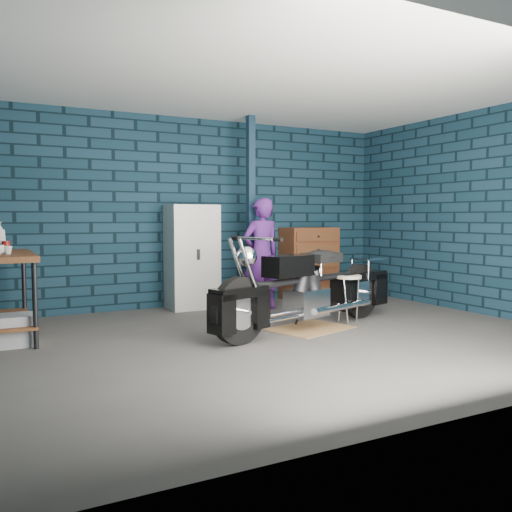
% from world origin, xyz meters
% --- Properties ---
extents(ground, '(6.00, 6.00, 0.00)m').
position_xyz_m(ground, '(0.00, 0.00, 0.00)').
color(ground, '#494644').
rests_on(ground, ground).
extents(room_walls, '(6.02, 5.01, 2.71)m').
position_xyz_m(room_walls, '(0.00, 0.55, 1.90)').
color(room_walls, '#102A37').
rests_on(room_walls, ground).
extents(support_post, '(0.10, 0.10, 2.70)m').
position_xyz_m(support_post, '(0.55, 1.95, 1.35)').
color(support_post, '#12273A').
rests_on(support_post, ground).
extents(workbench, '(0.60, 1.40, 0.91)m').
position_xyz_m(workbench, '(-2.68, 1.35, 0.46)').
color(workbench, brown).
rests_on(workbench, ground).
extents(drip_mat, '(1.05, 0.90, 0.01)m').
position_xyz_m(drip_mat, '(0.47, 0.29, 0.00)').
color(drip_mat, '#8F623E').
rests_on(drip_mat, ground).
extents(motorcycle, '(2.55, 1.35, 1.08)m').
position_xyz_m(motorcycle, '(0.47, 0.29, 0.54)').
color(motorcycle, black).
rests_on(motorcycle, ground).
extents(person, '(0.59, 0.41, 1.55)m').
position_xyz_m(person, '(0.59, 1.70, 0.77)').
color(person, '#542078').
rests_on(person, ground).
extents(storage_bin, '(0.50, 0.36, 0.31)m').
position_xyz_m(storage_bin, '(-2.66, 0.97, 0.16)').
color(storage_bin, '#96999E').
rests_on(storage_bin, ground).
extents(locker, '(0.68, 0.48, 1.45)m').
position_xyz_m(locker, '(-0.23, 2.23, 0.73)').
color(locker, beige).
rests_on(locker, ground).
extents(tool_chest, '(0.84, 0.47, 1.12)m').
position_xyz_m(tool_chest, '(1.73, 2.23, 0.56)').
color(tool_chest, brown).
rests_on(tool_chest, ground).
extents(shop_stool, '(0.40, 0.40, 0.58)m').
position_xyz_m(shop_stool, '(1.08, 0.38, 0.29)').
color(shop_stool, '#C2AE92').
rests_on(shop_stool, ground).
extents(cup_b, '(0.12, 0.12, 0.08)m').
position_xyz_m(cup_b, '(-2.64, 1.10, 0.95)').
color(cup_b, '#C2AE92').
rests_on(cup_b, workbench).
extents(mug_red, '(0.11, 0.11, 0.11)m').
position_xyz_m(mug_red, '(-2.62, 1.64, 0.97)').
color(mug_red, maroon).
rests_on(mug_red, workbench).
extents(bottle, '(0.16, 0.16, 0.33)m').
position_xyz_m(bottle, '(-2.68, 1.77, 1.07)').
color(bottle, '#96999E').
rests_on(bottle, workbench).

